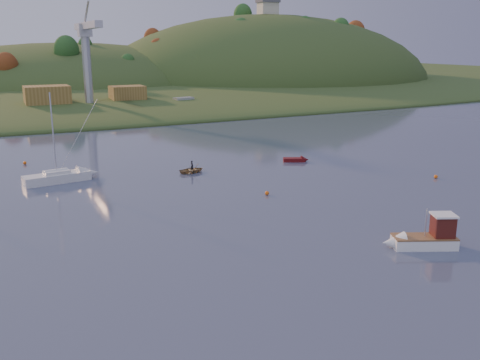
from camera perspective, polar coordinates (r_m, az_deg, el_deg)
name	(u,v)px	position (r m, az deg, el deg)	size (l,w,h in m)	color
ground	(414,334)	(36.89, 18.10, -15.32)	(500.00, 500.00, 0.00)	#333D53
far_shore	(39,85)	(254.23, -20.67, 9.50)	(620.00, 220.00, 1.50)	#30451B
shore_slope	(59,98)	(189.81, -18.75, 8.29)	(640.00, 150.00, 7.00)	#30451B
hill_center	(69,87)	(235.57, -17.75, 9.42)	(140.00, 120.00, 36.00)	#30451B
hill_right	(267,83)	(248.18, 2.88, 10.30)	(150.00, 130.00, 60.00)	#30451B
hilltop_house	(268,6)	(248.02, 2.99, 18.02)	(9.00, 7.00, 6.45)	beige
hillside_trees	(52,93)	(209.59, -19.46, 8.74)	(280.00, 50.00, 32.00)	#1B4E1E
wharf	(100,107)	(148.19, -14.69, 7.52)	(42.00, 16.00, 2.40)	slate
shed_west	(47,95)	(146.91, -19.88, 8.49)	(11.00, 8.00, 4.80)	olive
shed_east	(127,93)	(151.52, -11.92, 9.04)	(9.00, 7.00, 4.00)	olive
dock_crane	(87,45)	(143.16, -16.02, 13.63)	(3.20, 28.00, 20.30)	#B7B7BC
fishing_boat	(420,238)	(50.70, 18.63, -5.88)	(6.82, 4.51, 4.18)	white
sailboat_far	(57,177)	(74.41, -18.95, 0.35)	(8.78, 3.80, 11.78)	white
canoe	(192,170)	(76.00, -5.13, 1.07)	(2.57, 3.59, 0.74)	#947D51
paddler	(192,167)	(75.92, -5.14, 1.34)	(0.54, 0.35, 1.48)	black
red_tender	(299,160)	(83.33, 6.31, 2.17)	(4.10, 2.84, 1.33)	#560C0E
work_vessel	(184,105)	(150.17, -6.02, 7.97)	(13.15, 6.69, 3.23)	slate
buoy_0	(442,216)	(59.90, 20.75, -3.64)	(0.50, 0.50, 0.50)	#FF650D
buoy_1	(267,193)	(64.60, 2.89, -1.41)	(0.50, 0.50, 0.50)	#FF650D
buoy_3	(25,163)	(87.08, -21.98, 1.71)	(0.50, 0.50, 0.50)	#FF650D
buoy_4	(436,177)	(77.17, 20.16, 0.34)	(0.50, 0.50, 0.50)	#FF650D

